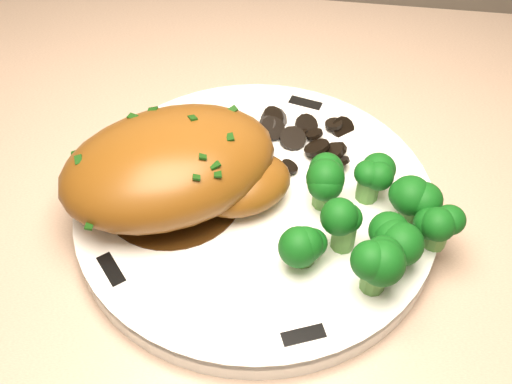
# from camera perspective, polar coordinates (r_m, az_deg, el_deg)

# --- Properties ---
(plate) EXTENTS (0.39, 0.39, 0.02)m
(plate) POSITION_cam_1_polar(r_m,az_deg,el_deg) (0.54, 0.00, -1.40)
(plate) COLOR white
(plate) RESTS_ON counter
(rim_accent_0) EXTENTS (0.03, 0.02, 0.00)m
(rim_accent_0) POSITION_cam_1_polar(r_m,az_deg,el_deg) (0.63, 4.42, 7.87)
(rim_accent_0) COLOR black
(rim_accent_0) RESTS_ON plate
(rim_accent_1) EXTENTS (0.03, 0.03, 0.00)m
(rim_accent_1) POSITION_cam_1_polar(r_m,az_deg,el_deg) (0.60, -9.77, 5.35)
(rim_accent_1) COLOR black
(rim_accent_1) RESTS_ON plate
(rim_accent_2) EXTENTS (0.03, 0.03, 0.00)m
(rim_accent_2) POSITION_cam_1_polar(r_m,az_deg,el_deg) (0.50, -12.75, -6.74)
(rim_accent_2) COLOR black
(rim_accent_2) RESTS_ON plate
(rim_accent_3) EXTENTS (0.03, 0.02, 0.00)m
(rim_accent_3) POSITION_cam_1_polar(r_m,az_deg,el_deg) (0.46, 4.24, -12.60)
(rim_accent_3) COLOR black
(rim_accent_3) RESTS_ON plate
(rim_accent_4) EXTENTS (0.01, 0.03, 0.00)m
(rim_accent_4) POSITION_cam_1_polar(r_m,az_deg,el_deg) (0.55, 13.89, -1.22)
(rim_accent_4) COLOR black
(rim_accent_4) RESTS_ON plate
(gravy_pool) EXTENTS (0.12, 0.12, 0.00)m
(gravy_pool) POSITION_cam_1_polar(r_m,az_deg,el_deg) (0.54, -7.39, -0.20)
(gravy_pool) COLOR #341C09
(gravy_pool) RESTS_ON plate
(chicken_breast) EXTENTS (0.22, 0.19, 0.07)m
(chicken_breast) POSITION_cam_1_polar(r_m,az_deg,el_deg) (0.52, -6.99, 2.12)
(chicken_breast) COLOR brown
(chicken_breast) RESTS_ON plate
(mushroom_pile) EXTENTS (0.09, 0.07, 0.02)m
(mushroom_pile) POSITION_cam_1_polar(r_m,az_deg,el_deg) (0.57, 3.76, 4.04)
(mushroom_pile) COLOR black
(mushroom_pile) RESTS_ON plate
(broccoli_florets) EXTENTS (0.13, 0.12, 0.04)m
(broccoli_florets) POSITION_cam_1_polar(r_m,az_deg,el_deg) (0.50, 10.25, -2.32)
(broccoli_florets) COLOR #538B3B
(broccoli_florets) RESTS_ON plate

